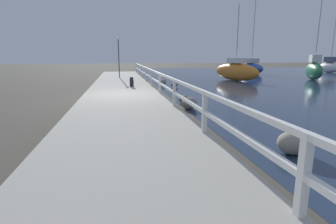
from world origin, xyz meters
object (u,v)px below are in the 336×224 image
mooring_bollard (132,82)px  dock_lamp (119,52)px  sailboat_blue (251,68)px  sailboat_orange (236,71)px  sailboat_white (330,66)px  sailboat_green (314,70)px

mooring_bollard → dock_lamp: size_ratio=0.18×
sailboat_blue → mooring_bollard: bearing=-143.4°
mooring_bollard → dock_lamp: dock_lamp is taller
dock_lamp → sailboat_orange: bearing=-11.7°
mooring_bollard → sailboat_white: size_ratio=0.08×
mooring_bollard → sailboat_white: bearing=27.4°
sailboat_orange → sailboat_white: sailboat_white is taller
mooring_bollard → sailboat_green: (15.10, 4.32, 0.33)m
sailboat_green → sailboat_blue: 7.56m
sailboat_green → sailboat_blue: sailboat_blue is taller
sailboat_orange → mooring_bollard: bearing=-164.4°
sailboat_green → sailboat_blue: bearing=127.4°
sailboat_orange → sailboat_blue: 8.53m
dock_lamp → sailboat_blue: (14.09, 5.03, -1.56)m
sailboat_orange → sailboat_white: 17.11m
dock_lamp → sailboat_green: size_ratio=0.43×
sailboat_orange → sailboat_green: (6.66, -0.46, 0.07)m
dock_lamp → mooring_bollard: bearing=-84.5°
sailboat_green → sailboat_white: (8.70, 8.00, -0.06)m
mooring_bollard → sailboat_green: size_ratio=0.08×
mooring_bollard → sailboat_blue: bearing=41.0°
sailboat_green → sailboat_blue: (-1.65, 7.37, -0.13)m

